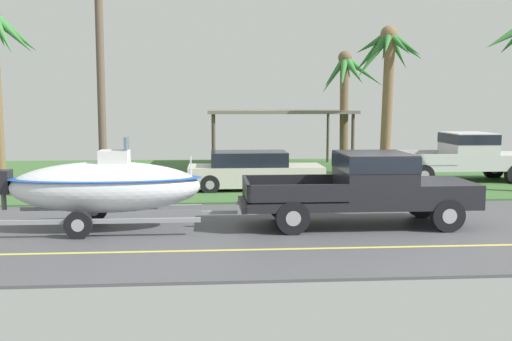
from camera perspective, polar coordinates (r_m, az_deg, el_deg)
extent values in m
cube|color=#4C4C51|center=(15.29, 13.41, -5.53)|extent=(36.00, 8.00, 0.06)
cube|color=#3D6633|center=(25.84, 5.95, -0.47)|extent=(36.00, 14.00, 0.11)
cube|color=#DBCC4C|center=(13.62, 15.74, -6.93)|extent=(34.20, 0.12, 0.01)
cube|color=black|center=(15.43, 9.60, -2.84)|extent=(5.73, 2.04, 0.22)
cube|color=black|center=(16.01, 16.80, -1.61)|extent=(1.60, 2.04, 0.38)
cube|color=black|center=(15.44, 11.09, -0.38)|extent=(1.72, 2.04, 1.10)
cube|color=black|center=(15.41, 11.11, 0.81)|extent=(1.74, 2.06, 0.38)
cube|color=black|center=(15.10, 3.48, -2.47)|extent=(2.40, 2.04, 0.04)
cube|color=black|center=(16.03, 3.00, -1.20)|extent=(2.40, 0.08, 0.45)
cube|color=black|center=(14.11, 4.03, -2.26)|extent=(2.40, 0.08, 0.45)
cube|color=black|center=(14.95, -0.94, -1.75)|extent=(0.08, 2.04, 0.45)
cube|color=#333338|center=(15.01, -1.32, -3.25)|extent=(0.12, 1.84, 0.16)
sphere|color=#B2B2B7|center=(14.99, -1.77, -3.06)|extent=(0.10, 0.10, 0.10)
cylinder|color=black|center=(16.90, 15.37, -2.96)|extent=(0.80, 0.28, 0.80)
cylinder|color=#9E9EA3|center=(16.90, 15.37, -2.96)|extent=(0.36, 0.29, 0.36)
cylinder|color=black|center=(15.23, 17.69, -4.06)|extent=(0.80, 0.28, 0.80)
cylinder|color=#9E9EA3|center=(15.23, 17.69, -4.06)|extent=(0.36, 0.29, 0.36)
cylinder|color=black|center=(16.03, 2.59, -3.24)|extent=(0.80, 0.28, 0.80)
cylinder|color=#9E9EA3|center=(16.03, 2.59, -3.24)|extent=(0.36, 0.29, 0.36)
cylinder|color=black|center=(14.26, 3.49, -4.47)|extent=(0.80, 0.28, 0.80)
cylinder|color=#9E9EA3|center=(14.26, 3.49, -4.47)|extent=(0.36, 0.29, 0.36)
cube|color=gray|center=(15.02, -3.49, -3.98)|extent=(0.90, 0.10, 0.08)
cube|color=gray|center=(16.11, -13.47, -3.44)|extent=(4.64, 0.12, 0.10)
cube|color=gray|center=(14.36, -14.60, -4.67)|extent=(4.64, 0.12, 0.10)
cylinder|color=black|center=(16.26, -15.05, -3.61)|extent=(0.64, 0.22, 0.64)
cylinder|color=#9E9EA3|center=(16.26, -15.05, -3.61)|extent=(0.29, 0.23, 0.29)
cylinder|color=black|center=(14.40, -16.46, -4.94)|extent=(0.64, 0.22, 0.64)
cylinder|color=#9E9EA3|center=(14.40, -16.46, -4.94)|extent=(0.29, 0.23, 0.29)
ellipsoid|color=silver|center=(15.13, -14.07, -1.52)|extent=(4.61, 1.80, 1.24)
ellipsoid|color=#1E4CA5|center=(15.10, -14.09, -0.71)|extent=(4.71, 1.83, 0.12)
cube|color=silver|center=(15.02, -13.26, 0.64)|extent=(0.70, 0.60, 0.65)
cube|color=slate|center=(14.94, -12.17, 2.47)|extent=(0.06, 0.56, 0.36)
cube|color=black|center=(15.70, -22.85, -0.98)|extent=(0.36, 0.44, 0.56)
cylinder|color=#4C4C51|center=(15.74, -22.80, -2.21)|extent=(0.12, 0.12, 0.68)
cylinder|color=silver|center=(14.86, -6.21, 0.43)|extent=(0.04, 0.04, 0.50)
cube|color=silver|center=(24.76, 18.56, 0.40)|extent=(5.47, 2.05, 0.22)
cube|color=silver|center=(25.57, 22.66, 1.10)|extent=(1.53, 2.05, 0.38)
cube|color=silver|center=(24.85, 19.44, 2.03)|extent=(1.64, 2.05, 1.20)
cube|color=black|center=(24.83, 19.47, 2.88)|extent=(1.66, 2.07, 0.38)
cube|color=gray|center=(24.17, 15.11, 0.69)|extent=(2.30, 2.05, 0.04)
cube|color=silver|center=(25.08, 14.37, 1.38)|extent=(2.30, 0.08, 0.45)
cube|color=silver|center=(23.23, 15.93, 0.94)|extent=(2.30, 0.08, 0.45)
cube|color=silver|center=(23.81, 12.60, 1.16)|extent=(0.08, 2.05, 0.45)
cube|color=#333338|center=(23.82, 12.35, 0.22)|extent=(0.12, 1.84, 0.16)
sphere|color=#B2B2B7|center=(23.78, 12.08, 0.33)|extent=(0.10, 0.10, 0.10)
cylinder|color=black|center=(26.39, 21.56, 0.14)|extent=(0.80, 0.28, 0.80)
cylinder|color=#9E9EA3|center=(26.39, 21.56, 0.14)|extent=(0.36, 0.29, 0.36)
cylinder|color=black|center=(25.03, 14.14, 0.08)|extent=(0.80, 0.28, 0.80)
cylinder|color=#9E9EA3|center=(25.03, 14.14, 0.08)|extent=(0.36, 0.29, 0.36)
cylinder|color=black|center=(23.32, 15.56, -0.42)|extent=(0.80, 0.28, 0.80)
cylinder|color=#9E9EA3|center=(23.32, 15.56, -0.42)|extent=(0.36, 0.29, 0.36)
cube|color=beige|center=(21.30, -0.06, -0.47)|extent=(4.73, 1.81, 0.70)
cube|color=black|center=(21.21, -0.70, 1.14)|extent=(2.65, 1.67, 0.50)
cylinder|color=black|center=(22.30, 3.90, -0.68)|extent=(0.66, 0.22, 0.66)
cylinder|color=#9E9EA3|center=(22.30, 3.90, -0.68)|extent=(0.30, 0.23, 0.30)
cylinder|color=black|center=(20.70, 4.55, -1.25)|extent=(0.66, 0.22, 0.66)
cylinder|color=#9E9EA3|center=(20.70, 4.55, -1.25)|extent=(0.30, 0.23, 0.30)
cylinder|color=black|center=(22.07, -4.39, -0.76)|extent=(0.66, 0.22, 0.66)
cylinder|color=#9E9EA3|center=(22.07, -4.39, -0.76)|extent=(0.30, 0.23, 0.30)
cylinder|color=black|center=(20.45, -4.38, -1.34)|extent=(0.66, 0.22, 0.66)
cylinder|color=#9E9EA3|center=(20.45, -4.38, -1.34)|extent=(0.30, 0.23, 0.30)
cylinder|color=#4C4238|center=(30.98, 6.83, 3.11)|extent=(0.14, 0.14, 2.62)
cylinder|color=#4C4238|center=(25.76, 9.15, 2.40)|extent=(0.14, 0.14, 2.62)
cylinder|color=#4C4238|center=(30.39, -4.10, 3.07)|extent=(0.14, 0.14, 2.62)
cylinder|color=#4C4238|center=(25.05, -4.02, 2.35)|extent=(0.14, 0.14, 2.62)
cube|color=#6B665B|center=(27.84, 1.99, 5.62)|extent=(6.37, 5.85, 0.14)
cylinder|color=brown|center=(24.16, 12.32, 5.75)|extent=(0.41, 0.84, 5.74)
cone|color=#2D6B2D|center=(24.39, 14.00, 11.31)|extent=(1.58, 0.53, 1.28)
cone|color=#2D6B2D|center=(24.78, 13.29, 10.89)|extent=(1.37, 1.20, 1.51)
cone|color=#2D6B2D|center=(25.07, 12.18, 11.32)|extent=(0.64, 1.86, 1.22)
cone|color=#2D6B2D|center=(24.73, 10.92, 10.87)|extent=(1.47, 1.78, 1.69)
cone|color=#2D6B2D|center=(24.42, 10.95, 11.70)|extent=(1.44, 1.02, 1.00)
cone|color=#2D6B2D|center=(23.92, 11.07, 10.64)|extent=(1.66, 0.75, 1.91)
cone|color=#2D6B2D|center=(23.40, 12.33, 11.72)|extent=(0.96, 1.88, 1.14)
cone|color=#2D6B2D|center=(23.75, 13.42, 11.59)|extent=(0.87, 1.54, 1.17)
cone|color=#2D6B2D|center=(23.96, 13.91, 11.51)|extent=(1.37, 1.35, 1.19)
sphere|color=brown|center=(24.30, 12.48, 12.51)|extent=(0.66, 0.66, 0.66)
cone|color=#387A38|center=(22.81, -22.03, 11.89)|extent=(1.56, 0.42, 1.54)
cone|color=#387A38|center=(23.51, -21.77, 11.90)|extent=(1.50, 1.79, 1.45)
cone|color=#387A38|center=(22.34, -22.88, 11.79)|extent=(1.34, 1.49, 1.64)
cone|color=#2D6B2D|center=(22.09, 22.84, 11.74)|extent=(1.96, 0.77, 1.26)
cylinder|color=brown|center=(26.36, 8.34, 5.10)|extent=(0.37, 0.57, 5.01)
cone|color=#387A38|center=(26.45, 10.22, 9.16)|extent=(1.89, 0.62, 1.50)
cone|color=#387A38|center=(26.98, 8.68, 9.55)|extent=(0.86, 1.38, 1.09)
cone|color=#387A38|center=(26.98, 7.36, 8.90)|extent=(1.08, 1.73, 1.70)
cone|color=#387A38|center=(26.23, 7.46, 9.21)|extent=(1.19, 0.45, 1.42)
cone|color=#387A38|center=(25.74, 8.25, 9.08)|extent=(0.82, 1.57, 1.63)
cone|color=#387A38|center=(26.03, 9.26, 9.32)|extent=(1.08, 1.33, 1.41)
sphere|color=brown|center=(26.42, 8.43, 10.53)|extent=(0.59, 0.59, 0.59)
cylinder|color=brown|center=(19.00, -14.49, 8.40)|extent=(0.24, 0.24, 7.62)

